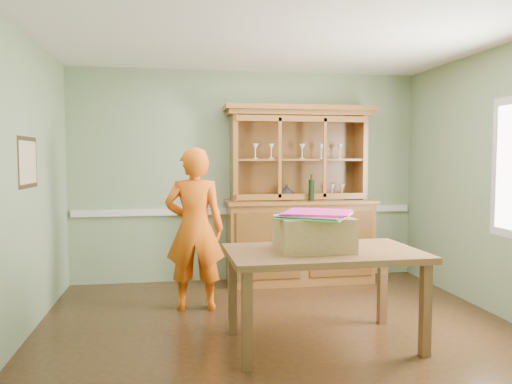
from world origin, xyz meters
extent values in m
plane|color=#452B16|center=(0.00, 0.00, 0.00)|extent=(4.50, 4.50, 0.00)
plane|color=white|center=(0.00, 0.00, 2.70)|extent=(4.50, 4.50, 0.00)
plane|color=gray|center=(0.00, 2.00, 1.35)|extent=(4.50, 0.00, 4.50)
plane|color=gray|center=(-2.25, 0.00, 1.35)|extent=(0.00, 4.00, 4.00)
plane|color=gray|center=(2.25, 0.00, 1.35)|extent=(0.00, 4.00, 4.00)
plane|color=gray|center=(0.00, -2.00, 1.35)|extent=(4.50, 0.00, 4.50)
cube|color=silver|center=(0.00, 1.98, 0.90)|extent=(4.41, 0.05, 0.08)
cube|color=#332414|center=(-2.23, 0.30, 1.55)|extent=(0.03, 0.60, 0.46)
cube|color=beige|center=(-2.22, 0.30, 1.55)|extent=(0.01, 0.52, 0.38)
cube|color=brown|center=(0.63, 1.72, 0.51)|extent=(1.83, 0.56, 1.02)
cube|color=brown|center=(0.63, 1.71, 1.04)|extent=(1.89, 0.62, 0.04)
cube|color=brown|center=(0.63, 1.98, 1.59)|extent=(1.73, 0.04, 1.07)
cube|color=brown|center=(-0.20, 1.81, 1.59)|extent=(0.06, 0.39, 1.07)
cube|color=brown|center=(1.46, 1.81, 1.59)|extent=(0.06, 0.39, 1.07)
cube|color=brown|center=(0.63, 1.81, 2.15)|extent=(1.83, 0.45, 0.06)
cube|color=brown|center=(0.63, 1.79, 2.21)|extent=(1.91, 0.49, 0.06)
cube|color=brown|center=(0.63, 1.81, 1.56)|extent=(1.60, 0.34, 0.03)
imported|color=#B2B2B7|center=(0.48, 1.81, 1.15)|extent=(0.19, 0.19, 0.19)
imported|color=yellow|center=(0.17, 1.81, 1.08)|extent=(0.22, 0.22, 0.05)
cylinder|color=black|center=(0.73, 1.54, 1.22)|extent=(0.07, 0.07, 0.32)
cube|color=brown|center=(0.29, -0.40, 0.78)|extent=(1.64, 1.00, 0.05)
cube|color=brown|center=(-0.43, -0.81, 0.38)|extent=(0.08, 0.08, 0.76)
cube|color=brown|center=(-0.44, -0.01, 0.38)|extent=(0.08, 0.08, 0.76)
cube|color=brown|center=(1.02, -0.78, 0.38)|extent=(0.08, 0.08, 0.76)
cube|color=brown|center=(1.01, 0.02, 0.38)|extent=(0.08, 0.08, 0.76)
cube|color=tan|center=(0.21, -0.38, 0.95)|extent=(0.61, 0.49, 0.28)
cube|color=green|center=(0.22, -0.38, 1.10)|extent=(0.72, 0.72, 0.01)
cube|color=#2EB1D9|center=(0.22, -0.38, 1.11)|extent=(0.72, 0.72, 0.01)
cube|color=#FE78D9|center=(0.22, -0.38, 1.12)|extent=(0.72, 0.72, 0.01)
cube|color=#CE1F88|center=(0.22, -0.38, 1.13)|extent=(0.72, 0.72, 0.01)
cube|color=#EA2393|center=(0.22, -0.38, 1.14)|extent=(0.72, 0.72, 0.01)
imported|color=#E95E0E|center=(-0.74, 0.79, 0.85)|extent=(0.67, 0.48, 1.70)
camera|label=1|loc=(-0.96, -4.42, 1.60)|focal=35.00mm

